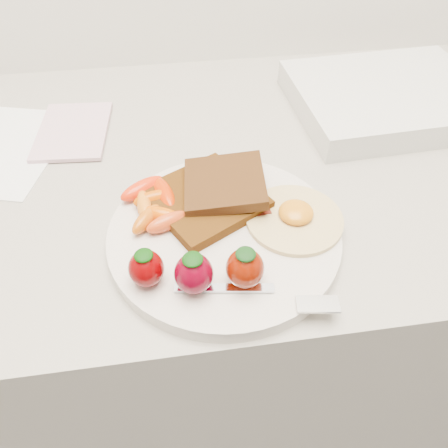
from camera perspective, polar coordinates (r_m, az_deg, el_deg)
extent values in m
cube|color=gray|center=(0.98, -1.38, -12.78)|extent=(2.00, 0.60, 0.90)
cylinder|color=beige|center=(0.51, 0.00, -1.47)|extent=(0.27, 0.27, 0.02)
cube|color=#331106|center=(0.53, -2.49, 3.28)|extent=(0.16, 0.16, 0.01)
cube|color=black|center=(0.53, 0.09, 5.35)|extent=(0.11, 0.10, 0.02)
cylinder|color=beige|center=(0.52, 9.16, 0.68)|extent=(0.11, 0.11, 0.01)
ellipsoid|color=orange|center=(0.52, 9.39, 1.52)|extent=(0.04, 0.04, 0.02)
cube|color=#4D1003|center=(0.51, -0.39, 0.27)|extent=(0.09, 0.06, 0.00)
cube|color=#400907|center=(0.52, 1.24, 1.24)|extent=(0.09, 0.03, 0.00)
cube|color=black|center=(0.52, 0.20, 2.08)|extent=(0.08, 0.08, 0.00)
ellipsoid|color=#D55300|center=(0.53, -9.11, 3.32)|extent=(0.05, 0.03, 0.02)
ellipsoid|color=#D85300|center=(0.51, -8.43, 1.19)|extent=(0.06, 0.04, 0.02)
ellipsoid|color=#BF550B|center=(0.51, -10.09, 0.64)|extent=(0.04, 0.05, 0.02)
ellipsoid|color=red|center=(0.54, -7.81, 3.96)|extent=(0.04, 0.07, 0.02)
ellipsoid|color=red|center=(0.55, -10.62, 4.60)|extent=(0.06, 0.05, 0.02)
ellipsoid|color=#D14516|center=(0.50, -7.37, 0.26)|extent=(0.06, 0.04, 0.02)
ellipsoid|color=orange|center=(0.53, -10.37, 2.39)|extent=(0.02, 0.05, 0.02)
ellipsoid|color=#5F0001|center=(0.45, -10.12, -5.75)|extent=(0.04, 0.04, 0.04)
ellipsoid|color=#083606|center=(0.43, -10.47, -4.04)|extent=(0.02, 0.02, 0.01)
ellipsoid|color=#580010|center=(0.44, -3.97, -6.49)|extent=(0.04, 0.04, 0.04)
ellipsoid|color=#0A3508|center=(0.42, -4.13, -4.62)|extent=(0.02, 0.02, 0.01)
ellipsoid|color=#671001|center=(0.44, 2.75, -5.81)|extent=(0.04, 0.04, 0.04)
ellipsoid|color=black|center=(0.42, 2.85, -3.94)|extent=(0.02, 0.02, 0.01)
cube|color=white|center=(0.45, 0.01, -8.35)|extent=(0.10, 0.02, 0.00)
cube|color=white|center=(0.45, 12.17, -10.19)|extent=(0.04, 0.03, 0.00)
cube|color=white|center=(0.73, -26.85, 8.80)|extent=(0.21, 0.25, 0.00)
cube|color=#D4A9B7|center=(0.72, -19.10, 11.46)|extent=(0.11, 0.16, 0.01)
cube|color=silver|center=(0.78, 20.68, 15.21)|extent=(0.31, 0.26, 0.04)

